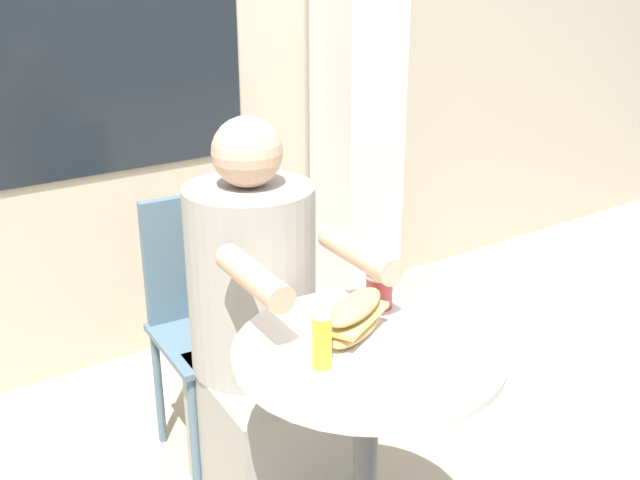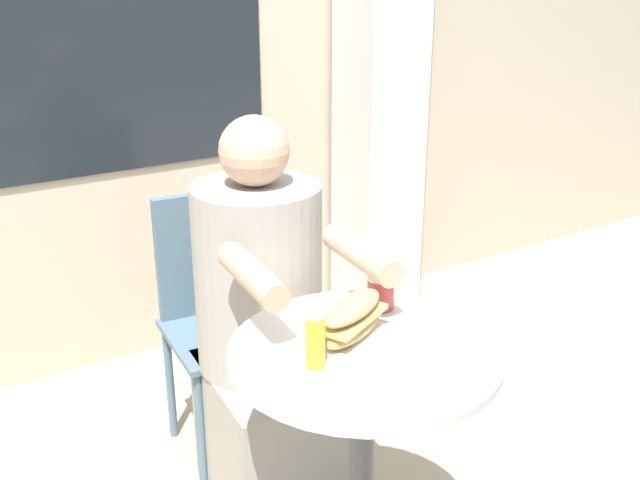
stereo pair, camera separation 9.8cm
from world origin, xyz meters
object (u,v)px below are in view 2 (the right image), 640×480
at_px(cafe_table, 362,427).
at_px(sandwich_on_plate, 351,322).
at_px(condiment_bottle, 315,336).
at_px(diner_chair, 219,300).
at_px(seated_diner, 265,348).
at_px(drink_cup, 381,291).

xyz_separation_m(cafe_table, sandwich_on_plate, (-0.00, 0.05, 0.26)).
bearing_deg(condiment_bottle, diner_chair, 79.87).
height_order(seated_diner, condiment_bottle, seated_diner).
xyz_separation_m(diner_chair, seated_diner, (-0.01, -0.35, -0.01)).
height_order(cafe_table, drink_cup, drink_cup).
distance_m(seated_diner, drink_cup, 0.48).
bearing_deg(condiment_bottle, drink_cup, 28.46).
distance_m(seated_diner, condiment_bottle, 0.62).
height_order(cafe_table, seated_diner, seated_diner).
xyz_separation_m(seated_diner, sandwich_on_plate, (-0.01, -0.46, 0.29)).
bearing_deg(cafe_table, seated_diner, 89.10).
bearing_deg(diner_chair, sandwich_on_plate, 93.29).
distance_m(drink_cup, condiment_bottle, 0.33).
relative_size(sandwich_on_plate, condiment_bottle, 1.50).
xyz_separation_m(diner_chair, condiment_bottle, (-0.15, -0.86, 0.31)).
height_order(diner_chair, condiment_bottle, condiment_bottle).
bearing_deg(sandwich_on_plate, condiment_bottle, -155.90).
relative_size(cafe_table, condiment_bottle, 4.96).
distance_m(diner_chair, drink_cup, 0.77).
xyz_separation_m(cafe_table, drink_cup, (0.15, 0.15, 0.26)).
height_order(diner_chair, seated_diner, seated_diner).
height_order(cafe_table, diner_chair, diner_chair).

